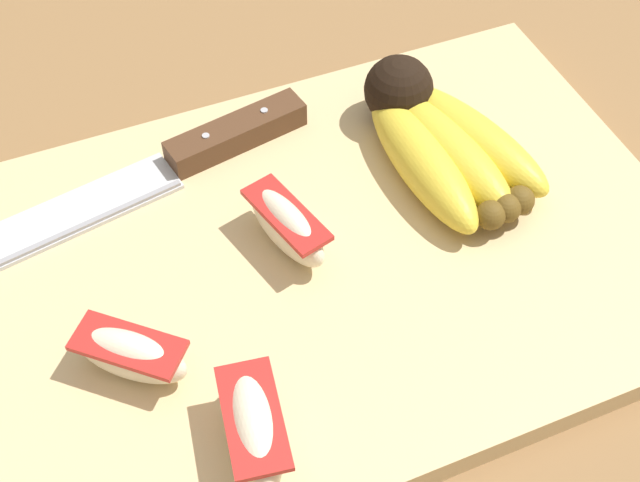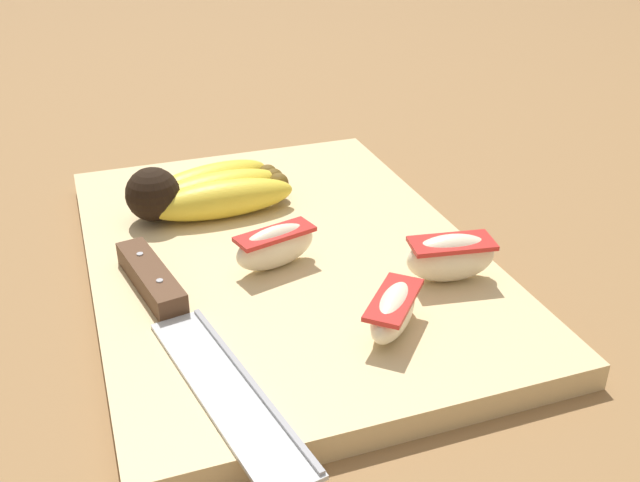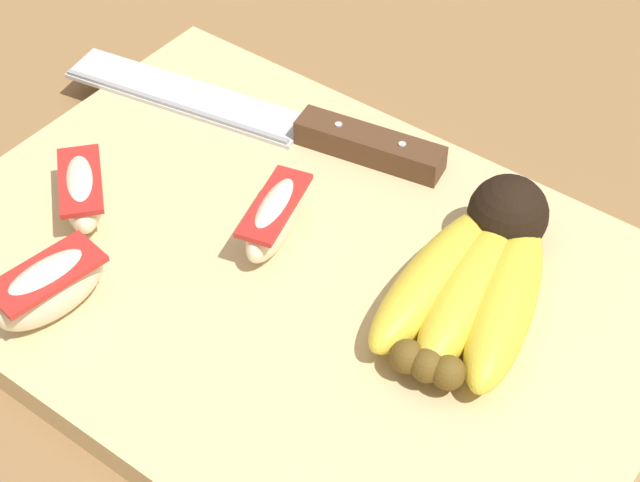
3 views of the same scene
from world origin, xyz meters
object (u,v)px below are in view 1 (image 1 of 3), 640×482
Objects in this scene: apple_wedge_near at (287,226)px; apple_wedge_middle at (131,354)px; apple_wedge_far at (254,428)px; chefs_knife at (173,164)px; banana_bunch at (439,139)px.

apple_wedge_middle is (-0.11, -0.05, -0.00)m from apple_wedge_near.
apple_wedge_middle is at bearing 124.09° from apple_wedge_far.
apple_wedge_middle reaches higher than chefs_knife.
banana_bunch reaches higher than chefs_knife.
banana_bunch is 0.18m from chefs_knife.
apple_wedge_far is at bearing -118.06° from apple_wedge_near.
chefs_knife is 3.88× the size of apple_wedge_far.
apple_wedge_middle is 0.08m from apple_wedge_far.
chefs_knife is 0.21m from apple_wedge_far.
apple_wedge_far reaches higher than chefs_knife.
chefs_knife is 4.27× the size of apple_wedge_middle.
apple_wedge_near is 1.00× the size of apple_wedge_far.
apple_wedge_far is at bearing -55.91° from apple_wedge_middle.
banana_bunch reaches higher than apple_wedge_far.
apple_wedge_middle is at bearing -155.36° from apple_wedge_near.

